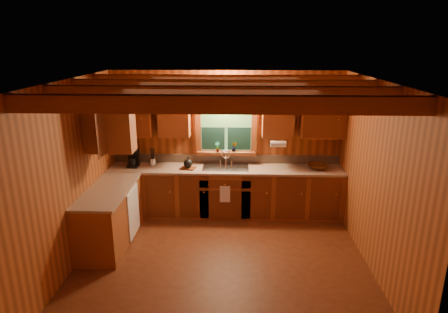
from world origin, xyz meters
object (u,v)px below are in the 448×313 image
coffee_maker (133,157)px  wicker_basket (318,166)px  sink (226,170)px  cutting_board (188,168)px

coffee_maker → wicker_basket: size_ratio=0.93×
sink → cutting_board: bearing=-172.3°
coffee_maker → cutting_board: (1.01, -0.11, -0.15)m
wicker_basket → coffee_maker: bearing=179.5°
sink → cutting_board: size_ratio=3.22×
sink → wicker_basket: sink is taller
sink → cutting_board: sink is taller
coffee_maker → wicker_basket: 3.33m
sink → wicker_basket: (1.65, -0.01, 0.09)m
coffee_maker → sink: bearing=-0.5°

